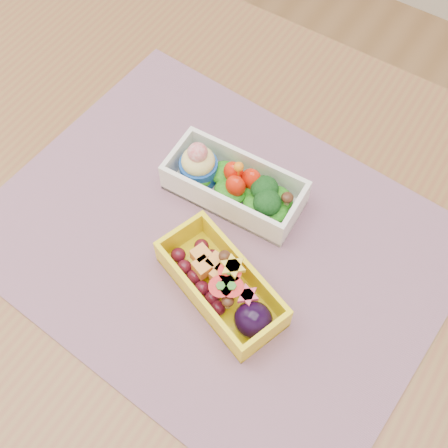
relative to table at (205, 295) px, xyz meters
The scene contains 5 objects.
ground 0.65m from the table, ahead, with size 3.00×3.00×0.00m, color olive.
table is the anchor object (origin of this frame).
placemat 0.10m from the table, 93.17° to the left, with size 0.51×0.39×0.00m, color gray.
bento_white 0.16m from the table, 101.05° to the left, with size 0.17×0.08×0.07m.
bento_yellow 0.13m from the table, 27.18° to the right, with size 0.17×0.11×0.05m.
Camera 1 is at (0.17, -0.22, 1.33)m, focal length 45.50 mm.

